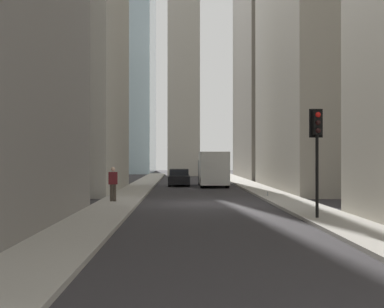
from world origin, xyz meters
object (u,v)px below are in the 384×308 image
object	(u,v)px
traffic_light_foreground	(317,137)
pedestrian	(113,183)
sedan_black	(179,178)
discarded_bottle	(268,194)
delivery_truck	(213,169)

from	to	relation	value
traffic_light_foreground	pedestrian	bearing A→B (deg)	49.93
sedan_black	discarded_bottle	bearing A→B (deg)	-158.26
pedestrian	discarded_bottle	distance (m)	9.39
pedestrian	sedan_black	bearing A→B (deg)	-11.36
delivery_truck	traffic_light_foreground	bearing A→B (deg)	-173.75
delivery_truck	sedan_black	world-z (taller)	delivery_truck
delivery_truck	sedan_black	bearing A→B (deg)	69.09
traffic_light_foreground	pedestrian	xyz separation A→B (m)	(7.31, 8.69, -2.08)
discarded_bottle	sedan_black	bearing A→B (deg)	21.74
discarded_bottle	delivery_truck	bearing A→B (deg)	11.51
traffic_light_foreground	discarded_bottle	xyz separation A→B (m)	(10.87, 0.05, -2.94)
discarded_bottle	pedestrian	bearing A→B (deg)	112.38
pedestrian	discarded_bottle	size ratio (longest dim) A/B	6.58
delivery_truck	traffic_light_foreground	xyz separation A→B (m)	(-23.03, -2.52, 1.73)
delivery_truck	pedestrian	world-z (taller)	delivery_truck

